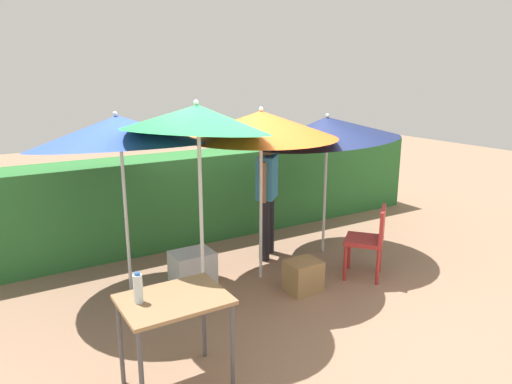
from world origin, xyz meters
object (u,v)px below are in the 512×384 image
at_px(folding_table, 174,309).
at_px(bottle_water, 138,288).
at_px(umbrella_rainbow, 261,125).
at_px(umbrella_orange, 327,129).
at_px(person_vendor, 267,189).
at_px(cooler_box, 193,267).
at_px(umbrella_navy, 118,132).
at_px(chair_plastic, 370,237).
at_px(crate_cardboard, 303,276).
at_px(umbrella_yellow, 197,119).

xyz_separation_m(folding_table, bottle_water, (-0.25, 0.06, 0.21)).
distance_m(umbrella_rainbow, umbrella_orange, 1.22).
bearing_deg(person_vendor, cooler_box, -169.26).
bearing_deg(umbrella_navy, chair_plastic, -22.74).
relative_size(person_vendor, folding_table, 2.35).
xyz_separation_m(cooler_box, crate_cardboard, (0.98, -0.88, -0.01)).
bearing_deg(cooler_box, umbrella_rainbow, -22.52).
bearing_deg(umbrella_rainbow, umbrella_yellow, -153.23).
height_order(umbrella_orange, umbrella_yellow, umbrella_yellow).
bearing_deg(person_vendor, umbrella_rainbow, -128.63).
bearing_deg(chair_plastic, crate_cardboard, 172.79).
bearing_deg(person_vendor, crate_cardboard, -100.93).
distance_m(umbrella_orange, chair_plastic, 1.52).
xyz_separation_m(umbrella_yellow, crate_cardboard, (1.23, -0.06, -1.84)).
bearing_deg(person_vendor, bottle_water, -141.10).
relative_size(umbrella_navy, bottle_water, 8.81).
xyz_separation_m(umbrella_navy, folding_table, (-0.16, -1.83, -1.16)).
bearing_deg(chair_plastic, bottle_water, -167.64).
height_order(umbrella_rainbow, person_vendor, umbrella_rainbow).
relative_size(umbrella_rainbow, umbrella_yellow, 0.93).
distance_m(umbrella_rainbow, umbrella_navy, 1.55).
relative_size(umbrella_rainbow, chair_plastic, 2.31).
bearing_deg(umbrella_orange, umbrella_yellow, -160.64).
relative_size(umbrella_orange, cooler_box, 4.13).
height_order(umbrella_navy, chair_plastic, umbrella_navy).
height_order(person_vendor, bottle_water, person_vendor).
height_order(umbrella_yellow, cooler_box, umbrella_yellow).
distance_m(person_vendor, folding_table, 2.87).
distance_m(umbrella_navy, crate_cardboard, 2.58).
bearing_deg(umbrella_navy, person_vendor, 3.60).
height_order(chair_plastic, crate_cardboard, chair_plastic).
height_order(cooler_box, folding_table, folding_table).
xyz_separation_m(chair_plastic, cooler_box, (-1.89, 1.00, -0.32)).
bearing_deg(umbrella_orange, cooler_box, 178.41).
relative_size(umbrella_navy, chair_plastic, 2.37).
height_order(chair_plastic, folding_table, chair_plastic).
distance_m(chair_plastic, cooler_box, 2.16).
relative_size(chair_plastic, crate_cardboard, 2.37).
bearing_deg(person_vendor, umbrella_yellow, -143.93).
height_order(umbrella_yellow, folding_table, umbrella_yellow).
distance_m(folding_table, bottle_water, 0.33).
height_order(umbrella_rainbow, chair_plastic, umbrella_rainbow).
xyz_separation_m(person_vendor, folding_table, (-2.09, -1.95, -0.26)).
bearing_deg(bottle_water, umbrella_orange, 27.47).
bearing_deg(umbrella_yellow, crate_cardboard, -2.57).
distance_m(umbrella_orange, person_vendor, 1.11).
bearing_deg(folding_table, umbrella_navy, 85.03).
height_order(umbrella_navy, crate_cardboard, umbrella_navy).
xyz_separation_m(umbrella_navy, crate_cardboard, (1.72, -0.99, -1.65)).
bearing_deg(cooler_box, folding_table, -117.45).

